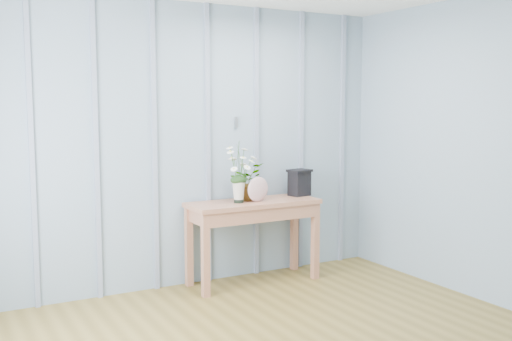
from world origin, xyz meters
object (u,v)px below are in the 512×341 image
daisy_vase (239,166)px  carved_box (299,182)px  sideboard (253,213)px  felt_disc_vessel (258,189)px

daisy_vase → carved_box: bearing=6.9°
carved_box → sideboard: bearing=-173.9°
sideboard → felt_disc_vessel: felt_disc_vessel is taller
daisy_vase → carved_box: 0.73m
sideboard → daisy_vase: bearing=-170.6°
carved_box → felt_disc_vessel: bearing=-167.3°
sideboard → daisy_vase: daisy_vase is taller
carved_box → daisy_vase: bearing=-173.1°
sideboard → carved_box: bearing=6.1°
daisy_vase → carved_box: size_ratio=2.10×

